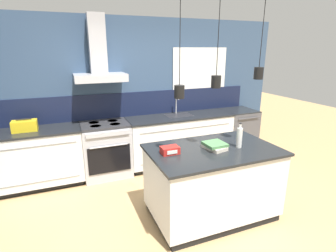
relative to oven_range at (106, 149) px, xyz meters
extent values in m
plane|color=tan|center=(0.65, -1.69, -0.46)|extent=(16.00, 16.00, 0.00)
cube|color=#354C6B|center=(0.65, 0.34, 0.84)|extent=(5.60, 0.06, 2.60)
cube|color=#141C38|center=(0.65, 0.30, 0.67)|extent=(4.42, 0.02, 0.43)
cube|color=white|center=(1.90, 0.30, 1.16)|extent=(1.12, 0.01, 0.96)
cube|color=black|center=(1.90, 0.31, 1.16)|extent=(1.04, 0.01, 0.88)
cube|color=#B5B5BA|center=(0.00, 0.08, 1.18)|extent=(0.80, 0.46, 0.12)
cube|color=#B5B5BA|center=(0.00, 0.17, 1.69)|extent=(0.26, 0.20, 0.90)
cylinder|color=black|center=(0.58, -1.66, 1.70)|extent=(0.01, 0.01, 0.89)
cylinder|color=black|center=(0.58, -1.66, 1.18)|extent=(0.11, 0.11, 0.14)
sphere|color=#F9D18C|center=(0.58, -1.66, 1.18)|extent=(0.06, 0.06, 0.06)
cylinder|color=black|center=(1.05, -1.64, 1.74)|extent=(0.01, 0.01, 0.81)
cylinder|color=black|center=(1.05, -1.64, 1.26)|extent=(0.11, 0.11, 0.14)
sphere|color=#F9D18C|center=(1.05, -1.64, 1.26)|extent=(0.06, 0.06, 0.06)
cylinder|color=black|center=(1.59, -1.68, 1.78)|extent=(0.01, 0.01, 0.73)
cylinder|color=black|center=(1.59, -1.68, 1.34)|extent=(0.11, 0.11, 0.14)
sphere|color=#F9D18C|center=(1.59, -1.68, 1.34)|extent=(0.06, 0.06, 0.06)
cube|color=black|center=(-1.05, 0.03, -0.41)|extent=(1.28, 0.56, 0.09)
cube|color=white|center=(-1.05, 0.00, 0.03)|extent=(1.32, 0.62, 0.79)
cube|color=gray|center=(-1.05, -0.31, 0.30)|extent=(1.16, 0.01, 0.01)
cube|color=gray|center=(-1.05, -0.31, -0.25)|extent=(1.16, 0.01, 0.01)
cube|color=black|center=(-1.05, 0.00, 0.44)|extent=(1.35, 0.64, 0.03)
cube|color=black|center=(1.35, 0.03, -0.41)|extent=(1.87, 0.56, 0.09)
cube|color=white|center=(1.35, 0.00, 0.03)|extent=(1.93, 0.62, 0.79)
cube|color=gray|center=(1.35, -0.31, 0.30)|extent=(1.70, 0.01, 0.01)
cube|color=gray|center=(1.35, -0.31, -0.25)|extent=(1.70, 0.01, 0.01)
cube|color=black|center=(1.35, 0.00, 0.44)|extent=(1.95, 0.64, 0.03)
cube|color=#262628|center=(1.35, 0.05, 0.45)|extent=(0.48, 0.34, 0.01)
cylinder|color=#B5B5BA|center=(1.35, 0.18, 0.61)|extent=(0.02, 0.02, 0.31)
sphere|color=#B5B5BA|center=(1.35, 0.18, 0.76)|extent=(0.03, 0.03, 0.03)
cylinder|color=#B5B5BA|center=(1.35, 0.12, 0.74)|extent=(0.02, 0.12, 0.02)
cube|color=#B5B5BA|center=(0.00, 0.00, -0.02)|extent=(0.77, 0.62, 0.87)
cube|color=black|center=(0.00, -0.31, -0.06)|extent=(0.66, 0.02, 0.44)
cylinder|color=#B5B5BA|center=(0.00, -0.34, 0.17)|extent=(0.58, 0.02, 0.02)
cube|color=#B5B5BA|center=(0.00, -0.32, 0.36)|extent=(0.66, 0.02, 0.07)
cube|color=#2D2D30|center=(0.00, 0.00, 0.43)|extent=(0.77, 0.60, 0.04)
cylinder|color=black|center=(-0.15, 0.11, 0.45)|extent=(0.17, 0.17, 0.00)
cylinder|color=black|center=(0.15, 0.11, 0.45)|extent=(0.17, 0.17, 0.00)
cylinder|color=black|center=(-0.15, -0.10, 0.45)|extent=(0.17, 0.17, 0.00)
cylinder|color=black|center=(0.15, -0.10, 0.45)|extent=(0.17, 0.17, 0.00)
cube|color=#4C4C51|center=(2.64, 0.00, -0.01)|extent=(0.62, 0.62, 0.89)
cube|color=black|center=(2.64, 0.00, 0.44)|extent=(0.62, 0.62, 0.02)
cylinder|color=#4C4C51|center=(2.64, -0.33, 0.36)|extent=(0.47, 0.02, 0.02)
cube|color=black|center=(1.06, -1.64, -0.41)|extent=(1.46, 0.90, 0.09)
cube|color=white|center=(1.06, -1.64, 0.03)|extent=(1.52, 0.94, 0.79)
cube|color=black|center=(1.06, -1.64, 0.44)|extent=(1.57, 0.99, 0.03)
cylinder|color=silver|center=(1.37, -1.71, 0.58)|extent=(0.07, 0.07, 0.25)
cylinder|color=silver|center=(1.37, -1.71, 0.73)|extent=(0.03, 0.03, 0.06)
cylinder|color=#262628|center=(1.37, -1.71, 0.76)|extent=(0.03, 0.03, 0.01)
cube|color=beige|center=(1.06, -1.65, 0.48)|extent=(0.25, 0.31, 0.04)
cube|color=#4C7F4C|center=(1.07, -1.65, 0.51)|extent=(0.26, 0.26, 0.03)
cube|color=red|center=(0.51, -1.59, 0.50)|extent=(0.21, 0.14, 0.08)
cube|color=white|center=(0.51, -1.66, 0.50)|extent=(0.12, 0.01, 0.04)
cube|color=gold|center=(-1.15, 0.00, 0.53)|extent=(0.34, 0.18, 0.16)
cylinder|color=black|center=(-1.15, 0.00, 0.63)|extent=(0.20, 0.02, 0.02)
camera|label=1|loc=(-0.56, -4.20, 1.62)|focal=28.00mm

